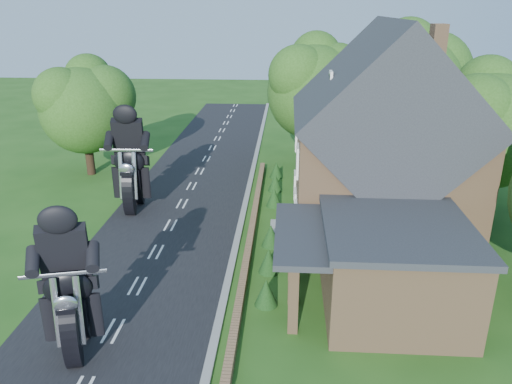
# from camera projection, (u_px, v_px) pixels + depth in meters

# --- Properties ---
(ground) EXTENTS (120.00, 120.00, 0.00)m
(ground) POSITION_uv_depth(u_px,v_px,m) (138.00, 286.00, 20.35)
(ground) COLOR #214C15
(ground) RESTS_ON ground
(road) EXTENTS (7.00, 80.00, 0.02)m
(road) POSITION_uv_depth(u_px,v_px,m) (138.00, 286.00, 20.35)
(road) COLOR black
(road) RESTS_ON ground
(kerb) EXTENTS (0.30, 80.00, 0.12)m
(kerb) POSITION_uv_depth(u_px,v_px,m) (226.00, 288.00, 20.11)
(kerb) COLOR gray
(kerb) RESTS_ON ground
(garden_wall) EXTENTS (0.30, 22.00, 0.40)m
(garden_wall) POSITION_uv_depth(u_px,v_px,m) (251.00, 232.00, 24.69)
(garden_wall) COLOR #96704C
(garden_wall) RESTS_ON ground
(house) EXTENTS (9.54, 8.64, 10.24)m
(house) POSITION_uv_depth(u_px,v_px,m) (382.00, 148.00, 23.80)
(house) COLOR #96704C
(house) RESTS_ON ground
(annex) EXTENTS (7.05, 5.94, 3.44)m
(annex) POSITION_uv_depth(u_px,v_px,m) (390.00, 265.00, 18.39)
(annex) COLOR #96704C
(annex) RESTS_ON ground
(tree_house_right) EXTENTS (6.51, 6.00, 8.40)m
(tree_house_right) POSITION_uv_depth(u_px,v_px,m) (496.00, 121.00, 25.57)
(tree_house_right) COLOR black
(tree_house_right) RESTS_ON ground
(tree_behind_house) EXTENTS (7.81, 7.20, 10.08)m
(tree_behind_house) POSITION_uv_depth(u_px,v_px,m) (415.00, 79.00, 32.38)
(tree_behind_house) COLOR black
(tree_behind_house) RESTS_ON ground
(tree_behind_left) EXTENTS (6.94, 6.40, 9.16)m
(tree_behind_left) POSITION_uv_depth(u_px,v_px,m) (321.00, 84.00, 33.84)
(tree_behind_left) COLOR black
(tree_behind_left) RESTS_ON ground
(tree_far_road) EXTENTS (6.08, 5.60, 7.84)m
(tree_far_road) POSITION_uv_depth(u_px,v_px,m) (89.00, 103.00, 32.23)
(tree_far_road) COLOR black
(tree_far_road) RESTS_ON ground
(shrub_a) EXTENTS (0.90, 0.90, 1.10)m
(shrub_a) POSITION_uv_depth(u_px,v_px,m) (266.00, 292.00, 18.90)
(shrub_a) COLOR black
(shrub_a) RESTS_ON ground
(shrub_b) EXTENTS (0.90, 0.90, 1.10)m
(shrub_b) POSITION_uv_depth(u_px,v_px,m) (269.00, 261.00, 21.24)
(shrub_b) COLOR black
(shrub_b) RESTS_ON ground
(shrub_c) EXTENTS (0.90, 0.90, 1.10)m
(shrub_c) POSITION_uv_depth(u_px,v_px,m) (271.00, 235.00, 23.57)
(shrub_c) COLOR black
(shrub_c) RESTS_ON ground
(shrub_d) EXTENTS (0.90, 0.90, 1.10)m
(shrub_d) POSITION_uv_depth(u_px,v_px,m) (274.00, 197.00, 28.24)
(shrub_d) COLOR black
(shrub_d) RESTS_ON ground
(shrub_e) EXTENTS (0.90, 0.90, 1.10)m
(shrub_e) POSITION_uv_depth(u_px,v_px,m) (275.00, 182.00, 30.58)
(shrub_e) COLOR black
(shrub_e) RESTS_ON ground
(shrub_f) EXTENTS (0.90, 0.90, 1.10)m
(shrub_f) POSITION_uv_depth(u_px,v_px,m) (276.00, 170.00, 32.91)
(shrub_f) COLOR black
(shrub_f) RESTS_ON ground
(motorcycle_lead) EXTENTS (0.84, 1.76, 1.59)m
(motorcycle_lead) POSITION_uv_depth(u_px,v_px,m) (76.00, 332.00, 16.19)
(motorcycle_lead) COLOR black
(motorcycle_lead) RESTS_ON ground
(motorcycle_follow) EXTENTS (0.54, 1.93, 1.78)m
(motorcycle_follow) POSITION_uv_depth(u_px,v_px,m) (134.00, 195.00, 27.64)
(motorcycle_follow) COLOR black
(motorcycle_follow) RESTS_ON ground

